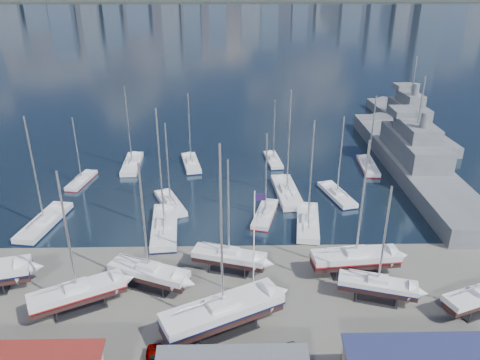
{
  "coord_description": "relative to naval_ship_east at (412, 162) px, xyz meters",
  "views": [
    {
      "loc": [
        0.03,
        -51.95,
        32.63
      ],
      "look_at": [
        1.24,
        8.0,
        5.79
      ],
      "focal_mm": 35.0,
      "sensor_mm": 36.0,
      "label": 1
    }
  ],
  "objects": [
    {
      "name": "sailboat_cradle_4",
      "position": [
        -32.47,
        -30.14,
        0.32
      ],
      "size": [
        8.99,
        4.85,
        14.27
      ],
      "rotation": [
        0.0,
        0.0,
        -0.3
      ],
      "color": "#2D2D33",
      "rests_on": "ground"
    },
    {
      "name": "sailboat_moored_5",
      "position": [
        -39.48,
        3.01,
        -1.37
      ],
      "size": [
        4.46,
        9.75,
        14.07
      ],
      "rotation": [
        0.0,
        0.0,
        1.77
      ],
      "color": "black",
      "rests_on": "water"
    },
    {
      "name": "sailboat_cradle_2",
      "position": [
        -41.38,
        -33.17,
        0.36
      ],
      "size": [
        9.51,
        5.99,
        15.14
      ],
      "rotation": [
        0.0,
        0.0,
        -0.4
      ],
      "color": "#2D2D33",
      "rests_on": "ground"
    },
    {
      "name": "sailboat_moored_2",
      "position": [
        -50.19,
        2.74,
        -1.35
      ],
      "size": [
        3.36,
        10.37,
        15.47
      ],
      "rotation": [
        0.0,
        0.0,
        1.62
      ],
      "color": "black",
      "rests_on": "water"
    },
    {
      "name": "sailboat_moored_3",
      "position": [
        -41.33,
        -20.47,
        -1.36
      ],
      "size": [
        4.5,
        12.38,
        18.11
      ],
      "rotation": [
        0.0,
        0.0,
        1.66
      ],
      "color": "black",
      "rests_on": "water"
    },
    {
      "name": "sailboat_cradle_1",
      "position": [
        -48.23,
        -36.66,
        0.39
      ],
      "size": [
        9.95,
        6.94,
        15.83
      ],
      "rotation": [
        0.0,
        0.0,
        0.48
      ],
      "color": "#2D2D33",
      "rests_on": "ground"
    },
    {
      "name": "sailboat_moored_7",
      "position": [
        -23.34,
        -9.77,
        -1.35
      ],
      "size": [
        4.19,
        11.99,
        17.77
      ],
      "rotation": [
        0.0,
        0.0,
        1.65
      ],
      "color": "black",
      "rests_on": "water"
    },
    {
      "name": "naval_ship_west",
      "position": [
        7.69,
        24.37,
        -0.0
      ],
      "size": [
        8.28,
        38.81,
        17.47
      ],
      "rotation": [
        0.0,
        0.0,
        1.63
      ],
      "color": "slate",
      "rests_on": "water"
    },
    {
      "name": "sailboat_moored_9",
      "position": [
        -21.46,
        -19.44,
        -1.35
      ],
      "size": [
        4.43,
        10.93,
        16.04
      ],
      "rotation": [
        0.0,
        0.0,
        1.43
      ],
      "color": "black",
      "rests_on": "water"
    },
    {
      "name": "naval_ship_east",
      "position": [
        0.0,
        0.0,
        0.0
      ],
      "size": [
        8.73,
        52.11,
        18.68
      ],
      "rotation": [
        0.0,
        0.0,
        1.56
      ],
      "color": "slate",
      "rests_on": "water"
    },
    {
      "name": "sailboat_cradle_6",
      "position": [
        -17.72,
        -30.9,
        0.43
      ],
      "size": [
        10.55,
        3.88,
        16.62
      ],
      "rotation": [
        0.0,
        0.0,
        0.1
      ],
      "color": "#2D2D33",
      "rests_on": "ground"
    },
    {
      "name": "sailboat_moored_4",
      "position": [
        -41.41,
        -13.07,
        -1.35
      ],
      "size": [
        5.92,
        9.33,
        13.68
      ],
      "rotation": [
        0.0,
        0.0,
        1.98
      ],
      "color": "black",
      "rests_on": "water"
    },
    {
      "name": "sailboat_moored_6",
      "position": [
        -27.25,
        -16.83,
        -1.36
      ],
      "size": [
        4.7,
        9.22,
        13.28
      ],
      "rotation": [
        0.0,
        0.0,
        1.31
      ],
      "color": "black",
      "rests_on": "water"
    },
    {
      "name": "sailboat_cradle_5",
      "position": [
        -16.58,
        -35.86,
        0.28
      ],
      "size": [
        8.63,
        4.63,
        13.62
      ],
      "rotation": [
        0.0,
        0.0,
        -0.29
      ],
      "color": "#2D2D33",
      "rests_on": "ground"
    },
    {
      "name": "sailboat_moored_10",
      "position": [
        -15.49,
        -10.65,
        -1.36
      ],
      "size": [
        4.84,
        9.58,
        13.8
      ],
      "rotation": [
        0.0,
        0.0,
        1.83
      ],
      "color": "black",
      "rests_on": "water"
    },
    {
      "name": "ground",
      "position": [
        -32.15,
        -34.6,
        -1.67
      ],
      "size": [
        1400.0,
        1400.0,
        0.0
      ],
      "primitive_type": "plane",
      "color": "#605E59",
      "rests_on": "ground"
    },
    {
      "name": "flagpole",
      "position": [
        -29.76,
        -35.48,
        5.92
      ],
      "size": [
        1.15,
        0.12,
        13.06
      ],
      "color": "white",
      "rests_on": "ground"
    },
    {
      "name": "sailboat_moored_0",
      "position": [
        -58.33,
        -18.79,
        -1.36
      ],
      "size": [
        4.93,
        11.47,
        16.6
      ],
      "rotation": [
        0.0,
        0.0,
        1.4
      ],
      "color": "black",
      "rests_on": "water"
    },
    {
      "name": "sailboat_cradle_3",
      "position": [
        -33.06,
        -40.12,
        0.59
      ],
      "size": [
        12.57,
        8.63,
        19.64
      ],
      "rotation": [
        0.0,
        0.0,
        0.47
      ],
      "color": "#2D2D33",
      "rests_on": "ground"
    },
    {
      "name": "sailboat_moored_8",
      "position": [
        -24.28,
        4.37,
        -1.36
      ],
      "size": [
        3.17,
        8.47,
        12.37
      ],
      "rotation": [
        0.0,
        0.0,
        1.68
      ],
      "color": "black",
      "rests_on": "water"
    },
    {
      "name": "water",
      "position": [
        -32.15,
        275.4,
        -1.82
      ],
      "size": [
        1400.0,
        600.0,
        0.4
      ],
      "primitive_type": "cube",
      "color": "#182238",
      "rests_on": "ground"
    },
    {
      "name": "sailboat_moored_11",
      "position": [
        -7.39,
        1.08,
        -1.36
      ],
      "size": [
        3.22,
        9.45,
        13.9
      ],
      "rotation": [
        0.0,
        0.0,
        1.5
      ],
      "color": "black",
      "rests_on": "water"
    },
    {
      "name": "sailboat_moored_1",
      "position": [
        -57.37,
        -4.17,
        -1.36
      ],
      "size": [
        3.57,
        8.23,
        11.9
      ],
      "rotation": [
        0.0,
        0.0,
        1.4
      ],
      "color": "black",
      "rests_on": "water"
    }
  ]
}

